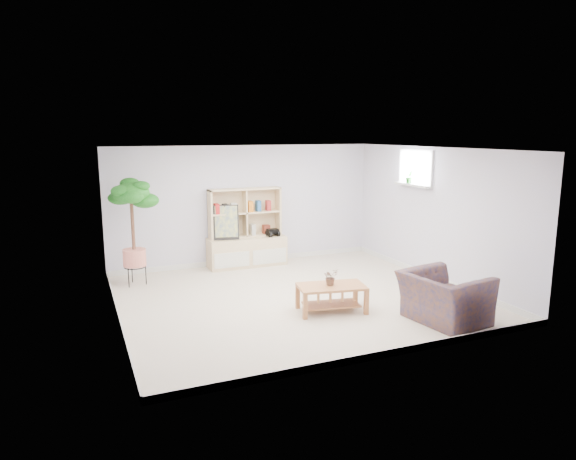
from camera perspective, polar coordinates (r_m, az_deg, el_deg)
name	(u,v)px	position (r m, az deg, el deg)	size (l,w,h in m)	color
floor	(295,298)	(8.44, 0.76, -7.53)	(5.50, 5.00, 0.01)	#CEB290
ceiling	(295,149)	(8.01, 0.81, 8.99)	(5.50, 5.00, 0.01)	white
walls	(295,225)	(8.14, 0.78, 0.51)	(5.51, 5.01, 2.40)	silver
baseboard	(295,295)	(8.42, 0.76, -7.21)	(5.50, 5.00, 0.10)	silver
window	(416,168)	(9.93, 14.04, 6.72)	(0.10, 0.98, 0.68)	#BCD5F8
window_sill	(413,185)	(9.92, 13.67, 4.88)	(0.14, 1.00, 0.04)	silver
storage_unit	(247,228)	(10.25, -4.62, 0.25)	(1.56, 0.53, 1.56)	#D9B581
poster	(226,222)	(10.05, -6.90, 0.84)	(0.49, 0.11, 0.68)	#FFF044
toy_truck	(273,232)	(10.35, -1.72, -0.23)	(0.32, 0.22, 0.17)	black
coffee_table	(331,298)	(7.79, 4.84, -7.57)	(0.99, 0.54, 0.41)	#AE5E2F
table_plant	(330,277)	(7.72, 4.74, -5.21)	(0.22, 0.19, 0.25)	#247728
floor_tree	(133,233)	(9.30, -16.83, -0.27)	(0.69, 0.69, 1.88)	#0F5E17
armchair	(444,294)	(7.62, 16.98, -6.86)	(1.09, 0.95, 0.81)	navy
sill_plant	(409,177)	(10.01, 13.31, 5.75)	(0.13, 0.11, 0.24)	#0F5E17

